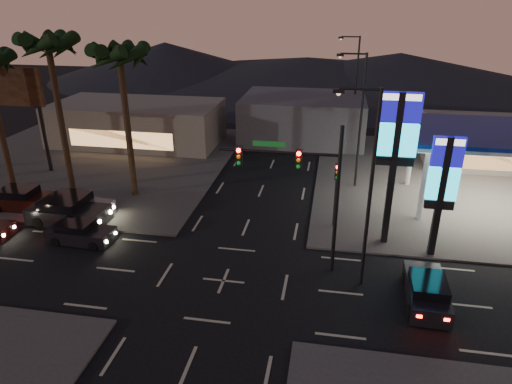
% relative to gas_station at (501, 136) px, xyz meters
% --- Properties ---
extents(ground, '(140.00, 140.00, 0.00)m').
position_rel_gas_station_xyz_m(ground, '(-16.00, -12.00, -5.08)').
color(ground, black).
rests_on(ground, ground).
extents(corner_lot_ne, '(24.00, 24.00, 0.12)m').
position_rel_gas_station_xyz_m(corner_lot_ne, '(0.00, 4.00, -5.02)').
color(corner_lot_ne, '#47443F').
rests_on(corner_lot_ne, ground).
extents(corner_lot_nw, '(24.00, 24.00, 0.12)m').
position_rel_gas_station_xyz_m(corner_lot_nw, '(-32.00, 4.00, -5.02)').
color(corner_lot_nw, '#47443F').
rests_on(corner_lot_nw, ground).
extents(gas_station, '(12.20, 8.20, 5.47)m').
position_rel_gas_station_xyz_m(gas_station, '(0.00, 0.00, 0.00)').
color(gas_station, silver).
rests_on(gas_station, ground).
extents(convenience_store, '(10.00, 6.00, 4.00)m').
position_rel_gas_station_xyz_m(convenience_store, '(2.00, 9.00, -3.08)').
color(convenience_store, '#726B5B').
rests_on(convenience_store, ground).
extents(pylon_sign_tall, '(2.20, 0.35, 9.00)m').
position_rel_gas_station_xyz_m(pylon_sign_tall, '(-7.50, -6.50, 1.31)').
color(pylon_sign_tall, black).
rests_on(pylon_sign_tall, ground).
extents(pylon_sign_short, '(1.60, 0.35, 7.00)m').
position_rel_gas_station_xyz_m(pylon_sign_short, '(-5.00, -7.50, -0.42)').
color(pylon_sign_short, black).
rests_on(pylon_sign_short, ground).
extents(traffic_signal_mast, '(6.10, 0.39, 8.00)m').
position_rel_gas_station_xyz_m(traffic_signal_mast, '(-12.24, -10.01, 0.15)').
color(traffic_signal_mast, black).
rests_on(traffic_signal_mast, ground).
extents(pedestal_signal, '(0.32, 0.39, 4.30)m').
position_rel_gas_station_xyz_m(pedestal_signal, '(-10.50, -5.02, -2.16)').
color(pedestal_signal, black).
rests_on(pedestal_signal, ground).
extents(streetlight_near, '(2.14, 0.25, 10.00)m').
position_rel_gas_station_xyz_m(streetlight_near, '(-9.21, -11.00, 0.64)').
color(streetlight_near, black).
rests_on(streetlight_near, ground).
extents(streetlight_mid, '(2.14, 0.25, 10.00)m').
position_rel_gas_station_xyz_m(streetlight_mid, '(-9.21, 2.00, 0.64)').
color(streetlight_mid, black).
rests_on(streetlight_mid, ground).
extents(streetlight_far, '(2.14, 0.25, 10.00)m').
position_rel_gas_station_xyz_m(streetlight_far, '(-9.21, 16.00, 0.64)').
color(streetlight_far, black).
rests_on(streetlight_far, ground).
extents(palm_a, '(4.41, 4.41, 10.86)m').
position_rel_gas_station_xyz_m(palm_a, '(-25.00, -2.50, 4.35)').
color(palm_a, black).
rests_on(palm_a, ground).
extents(palm_b, '(4.41, 4.41, 11.46)m').
position_rel_gas_station_xyz_m(palm_b, '(-30.00, -2.50, 4.89)').
color(palm_b, black).
rests_on(palm_b, ground).
extents(billboard, '(6.00, 0.30, 8.50)m').
position_rel_gas_station_xyz_m(billboard, '(-36.50, 1.00, 1.25)').
color(billboard, black).
rests_on(billboard, ground).
extents(building_far_west, '(16.00, 8.00, 4.00)m').
position_rel_gas_station_xyz_m(building_far_west, '(-30.00, 10.00, -3.08)').
color(building_far_west, '#726B5B').
rests_on(building_far_west, ground).
extents(building_far_mid, '(12.00, 9.00, 4.40)m').
position_rel_gas_station_xyz_m(building_far_mid, '(-14.00, 14.00, -2.88)').
color(building_far_mid, '#4C4C51').
rests_on(building_far_mid, ground).
extents(hill_left, '(40.00, 40.00, 6.00)m').
position_rel_gas_station_xyz_m(hill_left, '(-41.00, 48.00, -2.08)').
color(hill_left, black).
rests_on(hill_left, ground).
extents(hill_right, '(50.00, 50.00, 5.00)m').
position_rel_gas_station_xyz_m(hill_right, '(-1.00, 48.00, -2.58)').
color(hill_right, black).
rests_on(hill_right, ground).
extents(hill_center, '(60.00, 60.00, 4.00)m').
position_rel_gas_station_xyz_m(hill_center, '(-16.00, 48.00, -3.08)').
color(hill_center, black).
rests_on(hill_center, ground).
extents(car_lane_a_front, '(4.08, 1.85, 1.31)m').
position_rel_gas_station_xyz_m(car_lane_a_front, '(-25.38, -9.51, -4.48)').
color(car_lane_a_front, black).
rests_on(car_lane_a_front, ground).
extents(car_lane_b_front, '(5.06, 2.38, 1.61)m').
position_rel_gas_station_xyz_m(car_lane_b_front, '(-27.50, -6.45, -4.33)').
color(car_lane_b_front, slate).
rests_on(car_lane_b_front, ground).
extents(car_lane_b_mid, '(5.24, 2.32, 1.69)m').
position_rel_gas_station_xyz_m(car_lane_b_mid, '(-27.43, -7.37, -4.30)').
color(car_lane_b_mid, black).
rests_on(car_lane_b_mid, ground).
extents(car_lane_b_rear, '(4.74, 2.10, 1.53)m').
position_rel_gas_station_xyz_m(car_lane_b_rear, '(-31.65, -5.93, -4.37)').
color(car_lane_b_rear, black).
rests_on(car_lane_b_rear, ground).
extents(suv_station, '(1.95, 4.30, 1.41)m').
position_rel_gas_station_xyz_m(suv_station, '(-6.00, -12.07, -4.42)').
color(suv_station, black).
rests_on(suv_station, ground).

